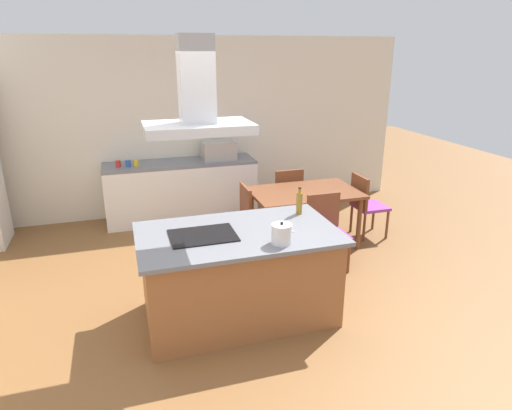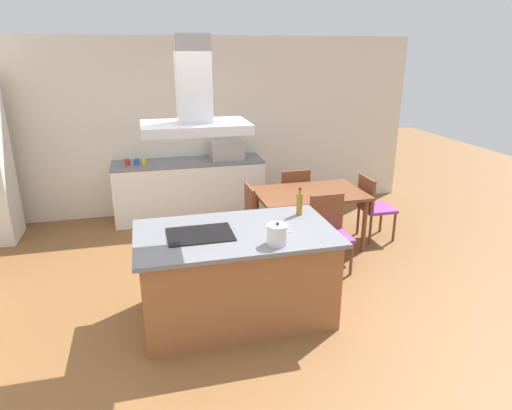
{
  "view_description": "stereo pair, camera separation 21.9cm",
  "coord_description": "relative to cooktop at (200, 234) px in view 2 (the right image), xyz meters",
  "views": [
    {
      "loc": [
        -0.98,
        -3.72,
        2.52
      ],
      "look_at": [
        0.3,
        0.4,
        1.0
      ],
      "focal_mm": 31.34,
      "sensor_mm": 36.0,
      "label": 1
    },
    {
      "loc": [
        -0.77,
        -3.78,
        2.52
      ],
      "look_at": [
        0.3,
        0.4,
        1.0
      ],
      "focal_mm": 31.34,
      "sensor_mm": 36.0,
      "label": 2
    }
  ],
  "objects": [
    {
      "name": "back_counter",
      "position": [
        0.2,
        2.88,
        -0.46
      ],
      "size": [
        2.26,
        0.62,
        0.9
      ],
      "color": "silver",
      "rests_on": "ground"
    },
    {
      "name": "coffee_mug_blue",
      "position": [
        -0.56,
        2.83,
        0.04
      ],
      "size": [
        0.08,
        0.08,
        0.09
      ],
      "primitive_type": "cylinder",
      "color": "#2D56B2",
      "rests_on": "back_counter"
    },
    {
      "name": "coffee_mug_yellow",
      "position": [
        -0.45,
        2.81,
        0.04
      ],
      "size": [
        0.08,
        0.08,
        0.09
      ],
      "primitive_type": "cylinder",
      "color": "gold",
      "rests_on": "back_counter"
    },
    {
      "name": "cooktop",
      "position": [
        0.0,
        0.0,
        0.0
      ],
      "size": [
        0.6,
        0.44,
        0.01
      ],
      "primitive_type": "cube",
      "color": "black",
      "rests_on": "kitchen_island"
    },
    {
      "name": "tea_kettle",
      "position": [
        0.63,
        -0.36,
        0.08
      ],
      "size": [
        0.23,
        0.18,
        0.2
      ],
      "color": "silver",
      "rests_on": "kitchen_island"
    },
    {
      "name": "ground",
      "position": [
        0.33,
        1.5,
        -0.91
      ],
      "size": [
        16.0,
        16.0,
        0.0
      ],
      "primitive_type": "plane",
      "color": "brown"
    },
    {
      "name": "chair_at_right_end",
      "position": [
        2.53,
        1.41,
        -0.4
      ],
      "size": [
        0.42,
        0.42,
        0.89
      ],
      "color": "purple",
      "rests_on": "ground"
    },
    {
      "name": "kitchen_island",
      "position": [
        0.33,
        0.0,
        -0.45
      ],
      "size": [
        1.87,
        1.09,
        0.9
      ],
      "color": "#995B33",
      "rests_on": "ground"
    },
    {
      "name": "range_hood",
      "position": [
        0.0,
        0.0,
        1.2
      ],
      "size": [
        0.9,
        0.55,
        0.78
      ],
      "color": "#ADADB2"
    },
    {
      "name": "wall_back",
      "position": [
        0.33,
        3.25,
        0.44
      ],
      "size": [
        7.2,
        0.1,
        2.7
      ],
      "primitive_type": "cube",
      "color": "beige",
      "rests_on": "ground"
    },
    {
      "name": "chair_at_left_end",
      "position": [
        0.7,
        1.41,
        -0.4
      ],
      "size": [
        0.42,
        0.42,
        0.89
      ],
      "color": "purple",
      "rests_on": "ground"
    },
    {
      "name": "countertop_microwave",
      "position": [
        0.8,
        2.88,
        0.13
      ],
      "size": [
        0.5,
        0.38,
        0.28
      ],
      "primitive_type": "cube",
      "color": "#9E9993",
      "rests_on": "back_counter"
    },
    {
      "name": "coffee_mug_red",
      "position": [
        -0.69,
        2.85,
        0.04
      ],
      "size": [
        0.08,
        0.08,
        0.09
      ],
      "primitive_type": "cylinder",
      "color": "red",
      "rests_on": "back_counter"
    },
    {
      "name": "chair_facing_back_wall",
      "position": [
        1.62,
        2.08,
        -0.4
      ],
      "size": [
        0.42,
        0.42,
        0.89
      ],
      "color": "purple",
      "rests_on": "ground"
    },
    {
      "name": "chair_facing_island",
      "position": [
        1.62,
        0.75,
        -0.4
      ],
      "size": [
        0.42,
        0.42,
        0.89
      ],
      "color": "purple",
      "rests_on": "ground"
    },
    {
      "name": "dining_table",
      "position": [
        1.62,
        1.41,
        -0.24
      ],
      "size": [
        1.4,
        0.9,
        0.75
      ],
      "color": "brown",
      "rests_on": "ground"
    },
    {
      "name": "olive_oil_bottle",
      "position": [
        1.06,
        0.28,
        0.12
      ],
      "size": [
        0.06,
        0.06,
        0.29
      ],
      "color": "olive",
      "rests_on": "kitchen_island"
    }
  ]
}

